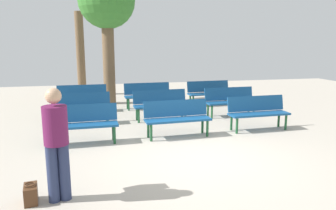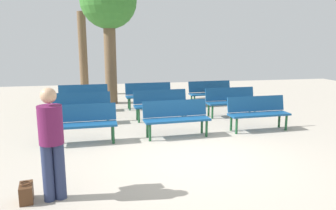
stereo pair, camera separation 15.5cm
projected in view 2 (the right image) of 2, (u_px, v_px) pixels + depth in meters
name	position (u px, v px, depth m)	size (l,w,h in m)	color
ground_plane	(196.00, 158.00, 6.36)	(24.00, 24.00, 0.00)	#B2A899
bench_r0_c0	(81.00, 121.00, 7.23)	(1.61, 0.53, 0.87)	navy
bench_r0_c1	(176.00, 116.00, 7.73)	(1.62, 0.56, 0.87)	navy
bench_r0_c2	(258.00, 111.00, 8.31)	(1.61, 0.53, 0.87)	navy
bench_r1_c0	(82.00, 106.00, 8.94)	(1.62, 0.54, 0.87)	navy
bench_r1_c1	(161.00, 103.00, 9.44)	(1.62, 0.56, 0.87)	navy
bench_r1_c2	(231.00, 100.00, 9.92)	(1.61, 0.53, 0.87)	navy
bench_r2_c0	(83.00, 96.00, 10.59)	(1.61, 0.51, 0.87)	navy
bench_r2_c1	(149.00, 94.00, 11.09)	(1.62, 0.54, 0.87)	navy
bench_r2_c2	(211.00, 91.00, 11.61)	(1.62, 0.56, 0.87)	navy
tree_0	(83.00, 54.00, 13.80)	(0.36, 0.36, 3.55)	brown
tree_1	(109.00, 4.00, 11.39)	(2.03, 2.03, 4.76)	brown
visitor_with_backpack	(51.00, 137.00, 4.53)	(0.42, 0.58, 1.65)	navy
handbag	(26.00, 193.00, 4.59)	(0.23, 0.34, 0.29)	#4C2D19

